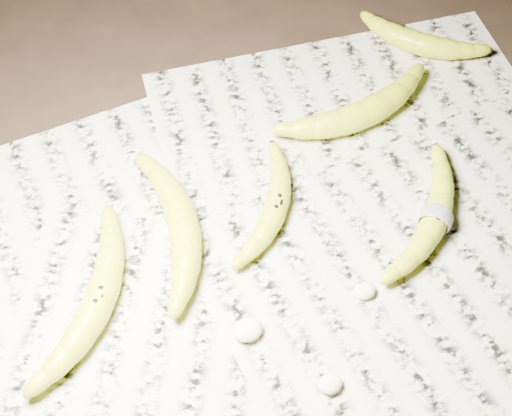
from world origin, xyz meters
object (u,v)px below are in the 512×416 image
object	(u,v)px
banana_upper_a	(363,112)
banana_upper_b	(419,41)
banana_center	(276,206)
banana_left_a	(98,300)
banana_taped	(436,218)
banana_left_b	(183,224)

from	to	relation	value
banana_upper_a	banana_upper_b	distance (m)	0.18
banana_center	banana_upper_a	xyz separation A→B (m)	(0.17, 0.10, 0.01)
banana_left_a	banana_upper_b	xyz separation A→B (m)	(0.56, 0.25, -0.00)
banana_left_a	banana_upper_a	xyz separation A→B (m)	(0.42, 0.15, 0.00)
banana_taped	banana_upper_a	xyz separation A→B (m)	(-0.01, 0.19, 0.00)
banana_center	banana_taped	distance (m)	0.20
banana_center	banana_upper_b	xyz separation A→B (m)	(0.32, 0.20, 0.00)
banana_left_a	banana_upper_a	world-z (taller)	banana_upper_a
banana_left_a	banana_upper_b	size ratio (longest dim) A/B	1.28
banana_left_b	banana_upper_b	xyz separation A→B (m)	(0.44, 0.19, -0.00)
banana_left_b	banana_upper_b	bearing A→B (deg)	-59.54
banana_taped	banana_upper_a	size ratio (longest dim) A/B	0.94
banana_left_a	banana_upper_a	bearing A→B (deg)	-35.06
banana_taped	banana_left_a	bearing A→B (deg)	130.59
banana_left_a	banana_upper_b	distance (m)	0.62
banana_center	banana_upper_b	distance (m)	0.38
banana_upper_b	banana_upper_a	bearing A→B (deg)	-99.75
banana_upper_b	banana_left_b	bearing A→B (deg)	-111.64
banana_left_a	banana_left_b	size ratio (longest dim) A/B	1.06
banana_center	banana_taped	world-z (taller)	banana_taped
banana_left_a	banana_center	distance (m)	0.25
banana_left_a	banana_upper_b	bearing A→B (deg)	-30.73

